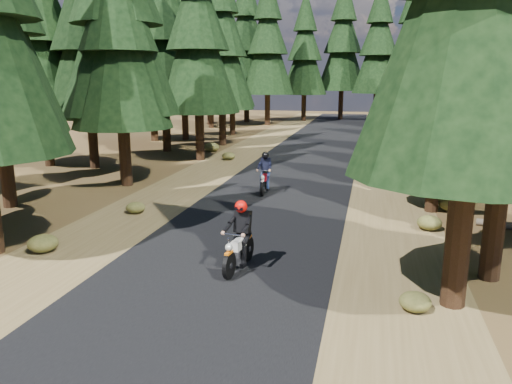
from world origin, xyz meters
TOP-DOWN VIEW (x-y plane):
  - ground at (0.00, 0.00)m, footprint 120.00×120.00m
  - road at (0.00, 5.00)m, footprint 6.00×100.00m
  - shoulder_l at (-4.60, 5.00)m, footprint 3.20×100.00m
  - shoulder_r at (4.60, 5.00)m, footprint 3.20×100.00m
  - pine_forest at (-0.02, 21.05)m, footprint 34.59×55.08m
  - log_near at (7.34, 10.92)m, footprint 4.56×2.01m
  - understory_shrubs at (1.84, 8.03)m, footprint 15.83×32.15m
  - rider_lead at (0.53, -2.75)m, footprint 0.84×2.09m
  - rider_follow at (-0.67, 6.07)m, footprint 0.73×2.02m

SIDE VIEW (x-z plane):
  - ground at x=0.00m, z-range 0.00..0.00m
  - shoulder_l at x=-4.60m, z-range 0.00..0.01m
  - shoulder_r at x=4.60m, z-range 0.00..0.01m
  - road at x=0.00m, z-range 0.00..0.01m
  - log_near at x=7.34m, z-range 0.00..0.32m
  - understory_shrubs at x=1.84m, z-range -0.05..0.59m
  - rider_follow at x=-0.67m, z-range -0.29..1.48m
  - rider_lead at x=0.53m, z-range -0.30..1.51m
  - pine_forest at x=-0.02m, z-range -0.27..16.05m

